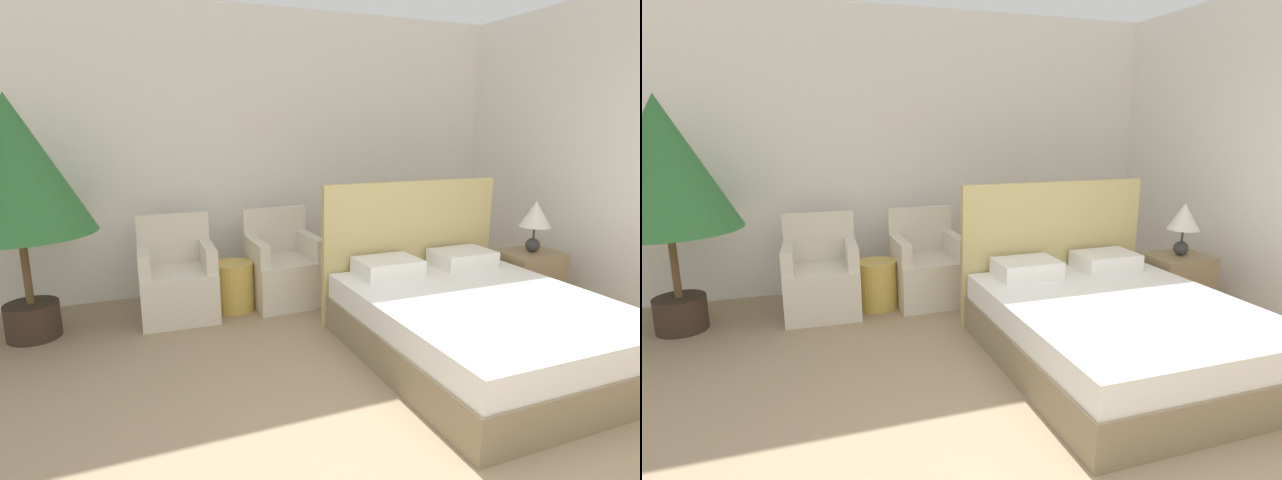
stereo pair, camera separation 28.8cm
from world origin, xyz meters
The scene contains 8 objects.
wall_back centered at (0.00, 3.74, 1.45)m, with size 10.00×0.06×2.90m.
bed centered at (1.04, 1.36, 0.28)m, with size 1.74×2.07×1.24m.
armchair_near_window_left centered at (-0.96, 3.02, 0.30)m, with size 0.68×0.66×0.91m.
armchair_near_window_right centered at (0.06, 3.02, 0.30)m, with size 0.68×0.65×0.91m.
potted_palm centered at (-2.14, 2.99, 1.38)m, with size 1.15×1.15×1.97m.
nightstand centered at (2.21, 2.04, 0.27)m, with size 0.55×0.45×0.54m.
table_lamp centered at (2.22, 2.02, 0.88)m, with size 0.29×0.29×0.49m.
side_table centered at (-0.45, 3.00, 0.23)m, with size 0.38×0.38×0.46m.
Camera 1 is at (-1.40, -1.49, 1.72)m, focal length 28.00 mm.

